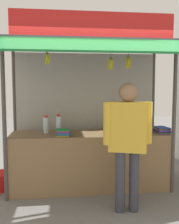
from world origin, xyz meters
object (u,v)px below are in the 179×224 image
Objects in this scene: magazine_stack_far_left at (112,133)px; banana_bunch_rightmost at (111,64)px; banana_bunch_leftmost at (47,59)px; vendor_person at (128,135)px; water_bottle_center at (59,124)px; magazine_stack_back_left at (63,132)px; magazine_stack_rear_center at (162,130)px; water_bottle_back_right at (133,123)px; banana_bunch_inner_left at (128,63)px; water_bottle_mid_left at (46,125)px; water_bottle_right at (106,122)px.

magazine_stack_far_left is 1.12m from banana_bunch_rightmost.
vendor_person is (1.06, -0.43, -1.03)m from banana_bunch_leftmost.
water_bottle_center is 0.91m from magazine_stack_far_left.
magazine_stack_rear_center is at bearing 1.19° from magazine_stack_back_left.
banana_bunch_rightmost is at bearing -129.43° from water_bottle_back_right.
banana_bunch_leftmost is 0.85× the size of banana_bunch_inner_left.
magazine_stack_back_left is 0.88× the size of magazine_stack_rear_center.
magazine_stack_rear_center is (0.85, 0.05, 0.03)m from magazine_stack_far_left.
water_bottle_mid_left is at bearing 167.24° from magazine_stack_far_left.
water_bottle_center is 1.72m from magazine_stack_rear_center.
magazine_stack_back_left is (0.07, -0.25, -0.10)m from water_bottle_center.
magazine_stack_far_left is at bearing -16.97° from water_bottle_center.
magazine_stack_far_left is 0.93× the size of magazine_stack_rear_center.
water_bottle_right is 1.21m from banana_bunch_rightmost.
water_bottle_back_right is at bearing 15.82° from magazine_stack_back_left.
water_bottle_mid_left reaches higher than magazine_stack_far_left.
magazine_stack_far_left is 1.18× the size of banana_bunch_leftmost.
banana_bunch_rightmost is at bearing -24.46° from magazine_stack_back_left.
magazine_stack_rear_center is (0.40, -0.32, -0.08)m from water_bottle_back_right.
banana_bunch_rightmost is 0.26m from banana_bunch_inner_left.
water_bottle_mid_left is 0.98× the size of magazine_stack_far_left.
banana_bunch_rightmost is (-0.55, -0.66, 0.96)m from water_bottle_back_right.
water_bottle_mid_left is 0.99× the size of banana_bunch_inner_left.
banana_bunch_inner_left is at bearing -113.08° from water_bottle_back_right.
water_bottle_right is at bearing 170.07° from water_bottle_back_right.
water_bottle_right is 1.60m from banana_bunch_leftmost.
banana_bunch_inner_left is 0.17× the size of vendor_person.
banana_bunch_inner_left is (1.17, 0.00, -0.04)m from banana_bunch_leftmost.
water_bottle_mid_left is at bearing 150.67° from banana_bunch_rightmost.
banana_bunch_rightmost reaches higher than magazine_stack_rear_center.
water_bottle_mid_left is at bearing 156.12° from banana_bunch_inner_left.
water_bottle_mid_left is 1.46m from banana_bunch_rightmost.
water_bottle_mid_left is 1.16m from banana_bunch_leftmost.
magazine_stack_rear_center is at bearing 10.74° from banana_bunch_leftmost.
banana_bunch_inner_left reaches higher than magazine_stack_back_left.
banana_bunch_rightmost is (-0.95, -0.35, 1.04)m from magazine_stack_rear_center.
magazine_stack_back_left is 0.16× the size of vendor_person.
banana_bunch_rightmost and banana_bunch_leftmost have the same top height.
water_bottle_back_right is at bearing 4.54° from water_bottle_mid_left.
banana_bunch_leftmost is at bearing -155.30° from water_bottle_back_right.
vendor_person is (0.15, -0.44, -0.97)m from banana_bunch_rightmost.
magazine_stack_rear_center reaches higher than magazine_stack_back_left.
water_bottle_mid_left is 0.92× the size of magazine_stack_rear_center.
water_bottle_back_right is at bearing 24.70° from banana_bunch_leftmost.
magazine_stack_far_left is at bearing -66.82° from vendor_person.
magazine_stack_far_left is at bearing -12.76° from water_bottle_mid_left.
magazine_stack_rear_center is (1.64, 0.03, 0.00)m from magazine_stack_back_left.
water_bottle_mid_left is 1.52m from water_bottle_back_right.
water_bottle_back_right reaches higher than magazine_stack_back_left.
water_bottle_center is 1.03× the size of banana_bunch_inner_left.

